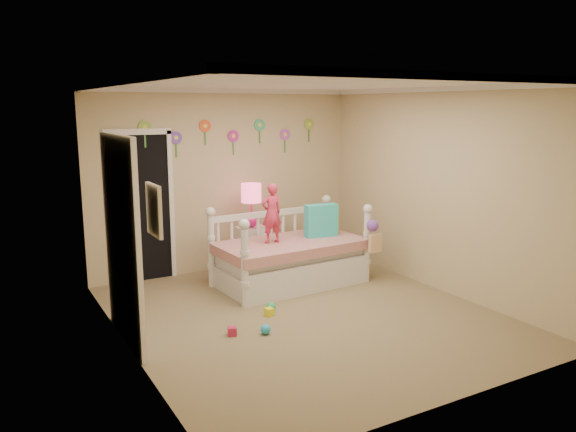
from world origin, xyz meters
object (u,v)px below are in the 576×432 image
daybed (290,245)px  nightstand (252,250)px  table_lamp (251,198)px  child (272,213)px

daybed → nightstand: daybed is taller
nightstand → table_lamp: 0.75m
child → daybed: bearing=174.8°
nightstand → table_lamp: table_lamp is taller
child → nightstand: 0.96m
child → table_lamp: (0.05, 0.70, 0.09)m
daybed → nightstand: (-0.22, 0.72, -0.20)m
nightstand → table_lamp: bearing=-105.5°
nightstand → child: bearing=-88.9°
daybed → nightstand: 0.78m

